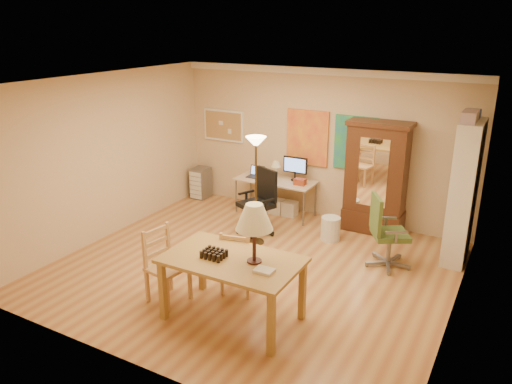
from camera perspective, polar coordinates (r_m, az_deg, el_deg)
The scene contains 16 objects.
floor at distance 7.44m, azimuth -0.38°, elevation -8.71°, with size 5.50×5.50×0.00m, color #9D6237.
crown_molding at distance 8.85m, azimuth 7.65°, elevation 13.51°, with size 5.50×0.08×0.12m, color white.
corkboard at distance 9.96m, azimuth -3.72°, elevation 7.60°, with size 0.90×0.04×0.62m, color tan.
art_panel_left at distance 9.14m, azimuth 5.89°, elevation 6.19°, with size 0.80×0.04×1.00m, color yellow.
art_panel_right at distance 8.84m, azimuth 11.27°, elevation 5.47°, with size 0.75×0.04×0.95m, color teal.
dining_table at distance 5.82m, azimuth -1.86°, elevation -6.40°, with size 1.62×0.98×1.52m.
ladder_chair_back at distance 6.67m, azimuth -2.05°, elevation -8.17°, with size 0.49×0.48×0.89m.
ladder_chair_left at distance 6.57m, azimuth -10.25°, elevation -8.50°, with size 0.50×0.52×0.99m.
torchiere_lamp at distance 7.76m, azimuth -0.00°, elevation 3.81°, with size 0.32×0.32×1.78m.
computer_desk at distance 9.32m, azimuth 2.49°, elevation -0.13°, with size 1.48×0.65×1.12m.
office_chair_black at distance 8.53m, azimuth 0.21°, elevation -2.78°, with size 0.68×0.68×1.11m.
office_chair_green at distance 7.64m, azimuth 14.66°, elevation -6.16°, with size 0.68×0.68×1.10m.
drawer_cart at distance 10.28m, azimuth -6.35°, elevation 1.05°, with size 0.31×0.38×0.63m.
armoire at distance 8.66m, azimuth 13.50°, elevation 0.80°, with size 1.04×0.49×1.92m.
bookshelf at distance 7.94m, azimuth 22.61°, elevation -0.10°, with size 0.32×0.85×2.13m.
wastebin at distance 8.37m, azimuth 8.51°, elevation -4.16°, with size 0.32×0.32×0.40m, color silver.
Camera 1 is at (3.24, -5.74, 3.46)m, focal length 35.00 mm.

